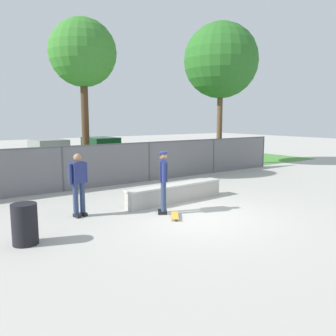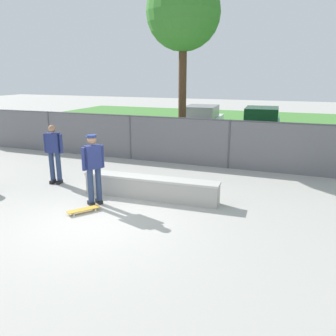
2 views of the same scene
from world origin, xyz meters
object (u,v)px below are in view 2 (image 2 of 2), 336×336
at_px(tree_near_left, 183,14).
at_px(car_green, 261,123).
at_px(skateboard, 84,210).
at_px(skateboarder, 93,166).
at_px(bystander, 54,151).
at_px(car_white, 201,121).
at_px(concrete_ledge, 150,188).

bearing_deg(tree_near_left, car_green, 59.34).
relative_size(skateboard, car_green, 0.18).
height_order(skateboarder, bystander, skateboarder).
xyz_separation_m(skateboard, car_white, (-0.16, 11.39, 0.77)).
xyz_separation_m(concrete_ledge, car_green, (1.83, 10.07, 0.53)).
bearing_deg(concrete_ledge, car_green, 79.67).
xyz_separation_m(tree_near_left, bystander, (-2.37, -5.22, -4.50)).
relative_size(skateboard, car_white, 0.18).
xyz_separation_m(skateboarder, bystander, (-2.14, 1.14, -0.02)).
bearing_deg(skateboarder, tree_near_left, 87.92).
bearing_deg(tree_near_left, skateboard, -91.84).
distance_m(skateboard, car_green, 11.96).
relative_size(tree_near_left, car_white, 1.63).
distance_m(car_white, car_green, 3.14).
bearing_deg(concrete_ledge, skateboard, -127.31).
distance_m(car_green, bystander, 11.12).
bearing_deg(skateboard, concrete_ledge, 52.69).
height_order(car_white, bystander, bystander).
distance_m(skateboarder, tree_near_left, 7.78).
height_order(car_white, car_green, same).
bearing_deg(skateboarder, car_green, 74.83).
bearing_deg(car_white, skateboarder, -89.21).
bearing_deg(skateboard, skateboarder, 90.93).
bearing_deg(concrete_ledge, tree_near_left, 99.60).
distance_m(skateboard, bystander, 2.89).
xyz_separation_m(skateboarder, car_green, (2.98, 11.01, -0.19)).
bearing_deg(skateboarder, car_white, 90.79).
bearing_deg(car_green, concrete_ledge, -100.33).
distance_m(skateboarder, car_green, 11.41).
xyz_separation_m(concrete_ledge, bystander, (-3.29, 0.20, 0.70)).
xyz_separation_m(tree_near_left, car_white, (-0.38, 4.47, -4.67)).
distance_m(skateboard, tree_near_left, 8.80).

